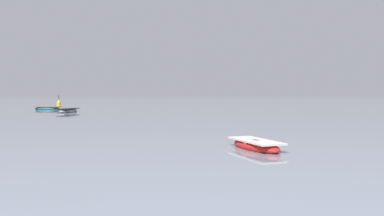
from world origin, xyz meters
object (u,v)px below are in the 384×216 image
rowboat_moored_1 (256,145)px  rowboat_moored_2 (68,111)px  channel_buoy (59,103)px  rowboat_moored_4 (48,108)px

rowboat_moored_1 → rowboat_moored_2: bearing=-171.1°
rowboat_moored_1 → channel_buoy: bearing=-175.1°
rowboat_moored_2 → channel_buoy: (7.92, 36.32, 0.27)m
rowboat_moored_4 → channel_buoy: channel_buoy is taller
rowboat_moored_2 → rowboat_moored_4: bearing=40.4°
rowboat_moored_4 → rowboat_moored_1: bearing=126.3°
rowboat_moored_1 → channel_buoy: (10.68, 76.10, 0.31)m
rowboat_moored_1 → rowboat_moored_2: 39.87m
rowboat_moored_4 → rowboat_moored_2: bearing=130.6°
rowboat_moored_1 → channel_buoy: 76.84m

